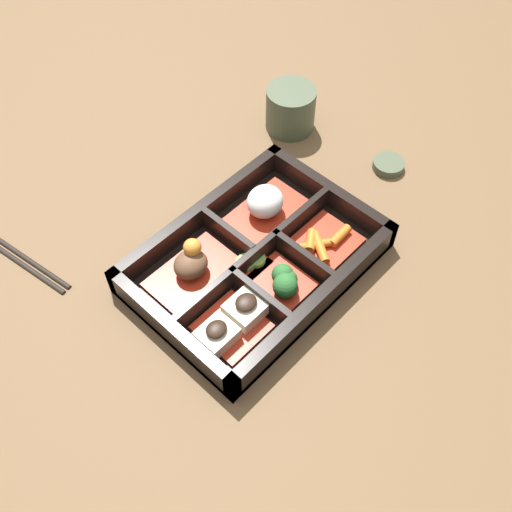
{
  "coord_description": "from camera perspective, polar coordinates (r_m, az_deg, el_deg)",
  "views": [
    {
      "loc": [
        -0.31,
        -0.29,
        0.61
      ],
      "look_at": [
        0.0,
        0.0,
        0.03
      ],
      "focal_mm": 42.0,
      "sensor_mm": 36.0,
      "label": 1
    }
  ],
  "objects": [
    {
      "name": "tea_cup",
      "position": [
        0.9,
        3.31,
        13.9
      ],
      "size": [
        0.07,
        0.07,
        0.07
      ],
      "color": "#424C38",
      "rests_on": "ground_plane"
    },
    {
      "name": "bowl_carrots",
      "position": [
        0.75,
        6.47,
        1.32
      ],
      "size": [
        0.07,
        0.07,
        0.02
      ],
      "color": "#B22D19",
      "rests_on": "bento_base"
    },
    {
      "name": "bowl_pickles",
      "position": [
        0.73,
        -0.53,
        -0.54
      ],
      "size": [
        0.04,
        0.03,
        0.01
      ],
      "color": "#B22D19",
      "rests_on": "bento_base"
    },
    {
      "name": "ground_plane",
      "position": [
        0.74,
        -0.0,
        -1.13
      ],
      "size": [
        3.0,
        3.0,
        0.0
      ],
      "primitive_type": "plane",
      "color": "brown"
    },
    {
      "name": "bento_rim",
      "position": [
        0.73,
        0.07,
        -0.28
      ],
      "size": [
        0.29,
        0.21,
        0.04
      ],
      "color": "black",
      "rests_on": "ground_plane"
    },
    {
      "name": "bowl_rice",
      "position": [
        0.77,
        0.86,
        4.89
      ],
      "size": [
        0.11,
        0.06,
        0.05
      ],
      "color": "#B22D19",
      "rests_on": "bento_base"
    },
    {
      "name": "bowl_tofu",
      "position": [
        0.68,
        -2.25,
        -6.28
      ],
      "size": [
        0.09,
        0.07,
        0.03
      ],
      "color": "#B22D19",
      "rests_on": "bento_base"
    },
    {
      "name": "bowl_stew",
      "position": [
        0.72,
        -6.17,
        -0.93
      ],
      "size": [
        0.11,
        0.06,
        0.05
      ],
      "color": "#B22D19",
      "rests_on": "bento_base"
    },
    {
      "name": "bento_base",
      "position": [
        0.74,
        -0.0,
        -0.91
      ],
      "size": [
        0.29,
        0.21,
        0.01
      ],
      "color": "black",
      "rests_on": "ground_plane"
    },
    {
      "name": "bowl_greens",
      "position": [
        0.7,
        2.71,
        -2.47
      ],
      "size": [
        0.06,
        0.07,
        0.03
      ],
      "color": "#B22D19",
      "rests_on": "bento_base"
    },
    {
      "name": "sauce_dish",
      "position": [
        0.87,
        12.5,
        8.51
      ],
      "size": [
        0.04,
        0.04,
        0.01
      ],
      "color": "#424C38",
      "rests_on": "ground_plane"
    },
    {
      "name": "chopsticks",
      "position": [
        0.83,
        -23.01,
        0.9
      ],
      "size": [
        0.05,
        0.23,
        0.01
      ],
      "color": "black",
      "rests_on": "ground_plane"
    }
  ]
}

